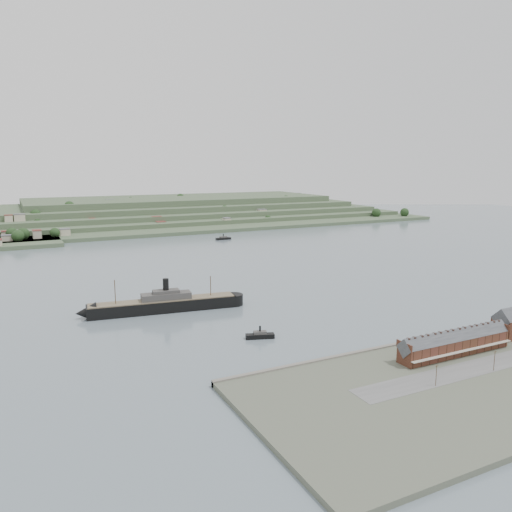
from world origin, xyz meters
name	(u,v)px	position (x,y,z in m)	size (l,w,h in m)	color
ground	(279,276)	(0.00, 0.00, 0.00)	(1400.00, 1400.00, 0.00)	slate
near_shore	(510,368)	(0.00, -186.75, 1.01)	(220.00, 80.00, 2.60)	#4C5142
terrace_row	(455,343)	(-10.00, -168.02, 6.84)	(55.60, 9.80, 11.07)	#49291A
gabled_building	(507,324)	(27.50, -164.00, 8.19)	(10.40, 10.18, 14.09)	#49291A
far_peninsula	(163,212)	(27.91, 393.10, 11.88)	(760.00, 309.00, 30.00)	#3B4F34
steamship	(159,305)	(-101.23, -48.14, 4.04)	(91.03, 21.79, 21.87)	black
tugboat	(260,335)	(-71.08, -110.40, 1.46)	(13.73, 7.52, 5.98)	black
ferry_east	(223,238)	(32.73, 180.98, 1.49)	(16.65, 5.15, 6.19)	black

